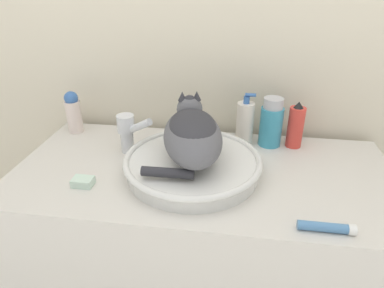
% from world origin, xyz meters
% --- Properties ---
extents(wall_back, '(8.00, 0.05, 2.40)m').
position_xyz_m(wall_back, '(0.00, 0.63, 1.20)').
color(wall_back, beige).
rests_on(wall_back, ground_plane).
extents(vanity_counter, '(1.20, 0.57, 0.86)m').
position_xyz_m(vanity_counter, '(0.00, 0.29, 0.43)').
color(vanity_counter, beige).
rests_on(vanity_counter, ground_plane).
extents(sink_basin, '(0.43, 0.43, 0.06)m').
position_xyz_m(sink_basin, '(-0.03, 0.26, 0.90)').
color(sink_basin, silver).
rests_on(sink_basin, vanity_counter).
extents(cat, '(0.24, 0.34, 0.17)m').
position_xyz_m(cat, '(-0.03, 0.27, 1.00)').
color(cat, '#56565B').
rests_on(cat, sink_basin).
extents(faucet, '(0.14, 0.09, 0.15)m').
position_xyz_m(faucet, '(-0.26, 0.36, 0.95)').
color(faucet, silver).
rests_on(faucet, vanity_counter).
extents(soap_pump_bottle, '(0.06, 0.06, 0.19)m').
position_xyz_m(soap_pump_bottle, '(0.12, 0.50, 0.94)').
color(soap_pump_bottle, silver).
rests_on(soap_pump_bottle, vanity_counter).
extents(mouthwash_bottle, '(0.08, 0.08, 0.18)m').
position_xyz_m(mouthwash_bottle, '(0.22, 0.50, 0.95)').
color(mouthwash_bottle, teal).
rests_on(mouthwash_bottle, vanity_counter).
extents(spray_bottle_trigger, '(0.06, 0.06, 0.17)m').
position_xyz_m(spray_bottle_trigger, '(0.30, 0.50, 0.94)').
color(spray_bottle_trigger, '#DB3D33').
rests_on(spray_bottle_trigger, vanity_counter).
extents(lotion_bottle_white, '(0.06, 0.06, 0.16)m').
position_xyz_m(lotion_bottle_white, '(-0.52, 0.50, 0.95)').
color(lotion_bottle_white, silver).
rests_on(lotion_bottle_white, vanity_counter).
extents(cream_tube, '(0.14, 0.03, 0.03)m').
position_xyz_m(cream_tube, '(0.33, 0.05, 0.88)').
color(cream_tube, '#4C7FB2').
rests_on(cream_tube, vanity_counter).
extents(soap_bar, '(0.06, 0.04, 0.02)m').
position_xyz_m(soap_bar, '(-0.34, 0.15, 0.88)').
color(soap_bar, silver).
rests_on(soap_bar, vanity_counter).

